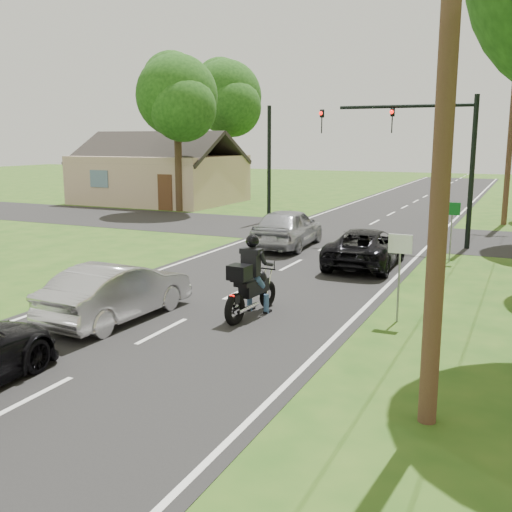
# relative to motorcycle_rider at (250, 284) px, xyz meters

# --- Properties ---
(ground) EXTENTS (140.00, 140.00, 0.00)m
(ground) POSITION_rel_motorcycle_rider_xyz_m (-1.32, -1.92, -0.81)
(ground) COLOR #264D15
(ground) RESTS_ON ground
(road) EXTENTS (8.00, 100.00, 0.01)m
(road) POSITION_rel_motorcycle_rider_xyz_m (-1.32, 8.08, -0.81)
(road) COLOR black
(road) RESTS_ON ground
(cross_road) EXTENTS (60.00, 7.00, 0.01)m
(cross_road) POSITION_rel_motorcycle_rider_xyz_m (-1.32, 14.08, -0.81)
(cross_road) COLOR black
(cross_road) RESTS_ON ground
(motorcycle_rider) EXTENTS (0.69, 2.40, 2.07)m
(motorcycle_rider) POSITION_rel_motorcycle_rider_xyz_m (0.00, 0.00, 0.00)
(motorcycle_rider) COLOR black
(motorcycle_rider) RESTS_ON ground
(dark_suv) EXTENTS (2.33, 4.75, 1.30)m
(dark_suv) POSITION_rel_motorcycle_rider_xyz_m (1.05, 7.07, -0.15)
(dark_suv) COLOR black
(dark_suv) RESTS_ON road
(silver_sedan) EXTENTS (1.70, 4.28, 1.39)m
(silver_sedan) POSITION_rel_motorcycle_rider_xyz_m (-2.79, -1.59, -0.11)
(silver_sedan) COLOR #BBBABF
(silver_sedan) RESTS_ON road
(silver_suv) EXTENTS (2.15, 4.79, 1.60)m
(silver_suv) POSITION_rel_motorcycle_rider_xyz_m (-2.72, 9.32, -0.00)
(silver_suv) COLOR #A5A7AD
(silver_suv) RESTS_ON road
(traffic_signal) EXTENTS (6.38, 0.44, 6.00)m
(traffic_signal) POSITION_rel_motorcycle_rider_xyz_m (2.02, 12.08, 3.32)
(traffic_signal) COLOR black
(traffic_signal) RESTS_ON ground
(signal_pole_far) EXTENTS (0.20, 0.20, 6.00)m
(signal_pole_far) POSITION_rel_motorcycle_rider_xyz_m (-6.52, 16.08, 2.19)
(signal_pole_far) COLOR black
(signal_pole_far) RESTS_ON ground
(utility_pole_near) EXTENTS (1.60, 0.28, 10.00)m
(utility_pole_near) POSITION_rel_motorcycle_rider_xyz_m (4.88, -3.92, 4.27)
(utility_pole_near) COLOR brown
(utility_pole_near) RESTS_ON ground
(utility_pole_far) EXTENTS (1.60, 0.28, 10.00)m
(utility_pole_far) POSITION_rel_motorcycle_rider_xyz_m (4.88, 20.08, 4.27)
(utility_pole_far) COLOR brown
(utility_pole_far) RESTS_ON ground
(sign_white) EXTENTS (0.55, 0.07, 2.12)m
(sign_white) POSITION_rel_motorcycle_rider_xyz_m (3.38, 1.06, 0.79)
(sign_white) COLOR slate
(sign_white) RESTS_ON ground
(sign_green) EXTENTS (0.55, 0.07, 2.12)m
(sign_green) POSITION_rel_motorcycle_rider_xyz_m (3.58, 9.06, 0.79)
(sign_green) COLOR slate
(sign_green) RESTS_ON ground
(tree_left_near) EXTENTS (5.12, 4.96, 9.22)m
(tree_left_near) POSITION_rel_motorcycle_rider_xyz_m (-13.05, 17.86, 5.72)
(tree_left_near) COLOR #332316
(tree_left_near) RESTS_ON ground
(tree_left_far) EXTENTS (5.76, 5.58, 10.14)m
(tree_left_far) POSITION_rel_motorcycle_rider_xyz_m (-15.01, 27.84, 6.32)
(tree_left_far) COLOR #332316
(tree_left_far) RESTS_ON ground
(house) EXTENTS (10.20, 8.00, 4.84)m
(house) POSITION_rel_motorcycle_rider_xyz_m (-17.32, 22.08, 0.96)
(house) COLOR tan
(house) RESTS_ON ground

